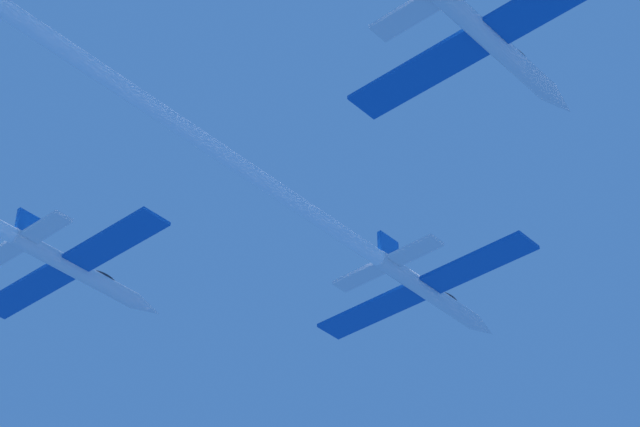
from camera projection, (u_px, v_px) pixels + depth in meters
jet_lead at (289, 198)px, 86.17m from camera, size 19.07×56.73×3.16m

